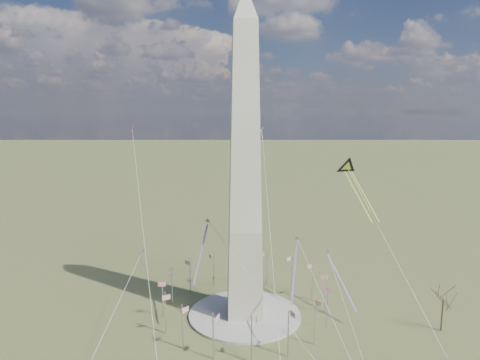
{
  "coord_description": "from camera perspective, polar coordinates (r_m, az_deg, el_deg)",
  "views": [
    {
      "loc": [
        -8.87,
        -128.69,
        64.77
      ],
      "look_at": [
        -1.51,
        0.0,
        44.22
      ],
      "focal_mm": 32.0,
      "sensor_mm": 36.0,
      "label": 1
    }
  ],
  "objects": [
    {
      "name": "ground",
      "position": [
        144.35,
        0.63,
        -17.61
      ],
      "size": [
        2000.0,
        2000.0,
        0.0
      ],
      "primitive_type": "plane",
      "color": "#525D2E",
      "rests_on": "ground"
    },
    {
      "name": "plaza",
      "position": [
        144.17,
        0.63,
        -17.46
      ],
      "size": [
        36.0,
        36.0,
        0.8
      ],
      "primitive_type": "cylinder",
      "color": "#B0ADA1",
      "rests_on": "ground"
    },
    {
      "name": "washington_monument",
      "position": [
        130.09,
        0.66,
        1.63
      ],
      "size": [
        15.56,
        15.56,
        100.0
      ],
      "color": "#B5AF97",
      "rests_on": "plaza"
    },
    {
      "name": "flagpole_ring",
      "position": [
        141.23,
        0.63,
        -14.97
      ],
      "size": [
        54.4,
        54.4,
        13.0
      ],
      "color": "silver",
      "rests_on": "ground"
    },
    {
      "name": "tree_near",
      "position": [
        144.37,
        25.49,
        -13.93
      ],
      "size": [
        8.45,
        8.45,
        14.79
      ],
      "color": "#4E392F",
      "rests_on": "ground"
    },
    {
      "name": "kite_delta_black",
      "position": [
        146.32,
        14.26,
        1.32
      ],
      "size": [
        8.96,
        21.72,
        17.73
      ],
      "rotation": [
        0.0,
        0.0,
        3.32
      ],
      "color": "black",
      "rests_on": "ground"
    },
    {
      "name": "kite_diamond_purple",
      "position": [
        148.38,
        -12.89,
        -9.65
      ],
      "size": [
        2.32,
        3.08,
        8.98
      ],
      "rotation": [
        0.0,
        0.0,
        2.33
      ],
      "color": "#4E1D83",
      "rests_on": "ground"
    },
    {
      "name": "kite_streamer_left",
      "position": [
        129.26,
        7.39,
        -10.69
      ],
      "size": [
        6.11,
        19.48,
        13.61
      ],
      "rotation": [
        0.0,
        0.0,
        2.89
      ],
      "color": "#E35023",
      "rests_on": "ground"
    },
    {
      "name": "kite_streamer_mid",
      "position": [
        136.34,
        -4.92,
        -8.25
      ],
      "size": [
        5.27,
        21.2,
        14.67
      ],
      "rotation": [
        0.0,
        0.0,
        2.95
      ],
      "color": "#E35023",
      "rests_on": "ground"
    },
    {
      "name": "kite_streamer_right",
      "position": [
        146.93,
        12.83,
        -11.94
      ],
      "size": [
        5.78,
        19.56,
        13.62
      ],
      "rotation": [
        0.0,
        0.0,
        3.38
      ],
      "color": "#E35023",
      "rests_on": "ground"
    },
    {
      "name": "kite_small_red",
      "position": [
        163.34,
        -14.2,
        6.67
      ],
      "size": [
        1.35,
        2.11,
        4.66
      ],
      "rotation": [
        0.0,
        0.0,
        2.64
      ],
      "color": "red",
      "rests_on": "ground"
    },
    {
      "name": "kite_small_white",
      "position": [
        177.08,
        2.92,
        6.65
      ],
      "size": [
        1.28,
        2.08,
        4.73
      ],
      "rotation": [
        0.0,
        0.0,
        2.73
      ],
      "color": "white",
      "rests_on": "ground"
    }
  ]
}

